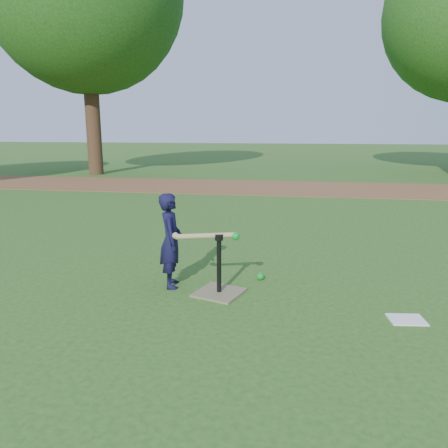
# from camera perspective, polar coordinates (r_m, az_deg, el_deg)

# --- Properties ---
(ground) EXTENTS (80.00, 80.00, 0.00)m
(ground) POSITION_cam_1_polar(r_m,az_deg,el_deg) (4.82, -2.57, -7.24)
(ground) COLOR #285116
(ground) RESTS_ON ground
(dirt_strip) EXTENTS (24.00, 3.00, 0.01)m
(dirt_strip) POSITION_cam_1_polar(r_m,az_deg,el_deg) (12.09, 4.82, 4.81)
(dirt_strip) COLOR brown
(dirt_strip) RESTS_ON ground
(child) EXTENTS (0.32, 0.41, 0.98)m
(child) POSITION_cam_1_polar(r_m,az_deg,el_deg) (4.52, -6.95, -2.15)
(child) COLOR black
(child) RESTS_ON ground
(wiffle_ball_ground) EXTENTS (0.08, 0.08, 0.08)m
(wiffle_ball_ground) POSITION_cam_1_polar(r_m,az_deg,el_deg) (4.81, 4.78, -6.84)
(wiffle_ball_ground) COLOR #0D9227
(wiffle_ball_ground) RESTS_ON ground
(clipboard) EXTENTS (0.33, 0.26, 0.01)m
(clipboard) POSITION_cam_1_polar(r_m,az_deg,el_deg) (4.17, 22.74, -11.44)
(clipboard) COLOR white
(clipboard) RESTS_ON ground
(batting_tee) EXTENTS (0.54, 0.54, 0.61)m
(batting_tee) POSITION_cam_1_polar(r_m,az_deg,el_deg) (4.39, -0.65, -7.74)
(batting_tee) COLOR #766A4A
(batting_tee) RESTS_ON ground
(swing_action) EXTENTS (0.65, 0.23, 0.08)m
(swing_action) POSITION_cam_1_polar(r_m,az_deg,el_deg) (4.25, -1.93, -1.56)
(swing_action) COLOR tan
(swing_action) RESTS_ON ground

